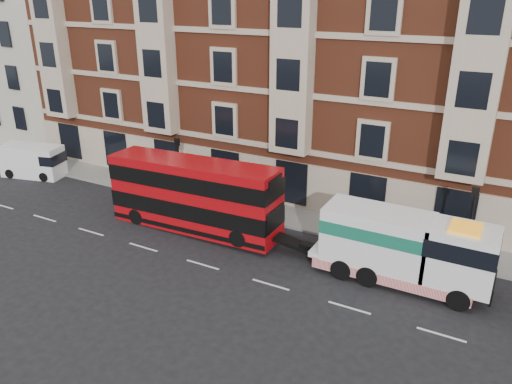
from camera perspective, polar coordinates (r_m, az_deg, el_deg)
ground at (r=26.56m, az=-6.11°, el=-8.27°), size 120.00×120.00×0.00m
sidewalk at (r=32.24m, az=1.38°, el=-2.24°), size 90.00×3.00×0.15m
victorian_terrace at (r=36.18m, az=7.95°, el=16.69°), size 45.00×12.00×20.40m
cream_block at (r=54.48m, az=-25.29°, el=14.84°), size 16.00×10.00×16.80m
lamp_post_west at (r=33.26m, az=-8.86°, el=3.10°), size 0.35×0.15×4.35m
lamp_post_east at (r=27.12m, az=23.29°, el=-3.05°), size 0.35×0.15×4.35m
double_decker_bus at (r=29.36m, az=-7.12°, el=-0.25°), size 10.65×2.44×4.31m
tow_truck at (r=25.09m, az=16.20°, el=-6.10°), size 8.53×2.52×3.55m
box_van at (r=41.87m, az=-24.17°, el=3.24°), size 4.97×2.94×2.42m
pedestrian at (r=34.46m, az=-10.30°, el=0.82°), size 0.70×0.49×1.82m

